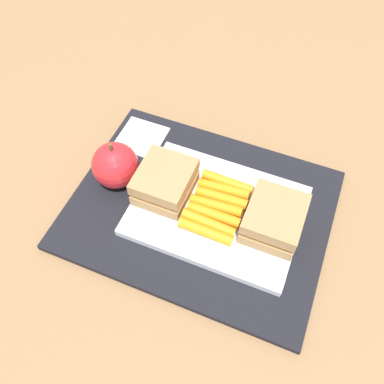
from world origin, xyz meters
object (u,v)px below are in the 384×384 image
apple (117,163)px  paper_napkin (141,138)px  sandwich_half_right (165,182)px  sandwich_half_left (274,219)px  food_tray (217,211)px  carrot_sticks_bundle (217,206)px

apple → paper_napkin: bearing=-86.8°
sandwich_half_right → apple: (0.08, -0.00, -0.00)m
sandwich_half_left → apple: 0.23m
apple → paper_napkin: 0.09m
food_tray → carrot_sticks_bundle: carrot_sticks_bundle is taller
carrot_sticks_bundle → paper_napkin: (0.16, -0.09, -0.02)m
sandwich_half_left → carrot_sticks_bundle: size_ratio=0.79×
sandwich_half_right → paper_napkin: bearing=-46.2°
carrot_sticks_bundle → sandwich_half_left: bearing=179.9°
sandwich_half_left → sandwich_half_right: bearing=0.0°
sandwich_half_left → sandwich_half_right: same height
sandwich_half_left → sandwich_half_right: 0.16m
food_tray → paper_napkin: bearing=-28.1°
food_tray → sandwich_half_right: (0.08, 0.00, 0.03)m
food_tray → carrot_sticks_bundle: 0.01m
carrot_sticks_bundle → food_tray: bearing=165.2°
food_tray → apple: bearing=-1.7°
sandwich_half_left → sandwich_half_right: size_ratio=1.00×
sandwich_half_right → carrot_sticks_bundle: bearing=-179.9°
apple → paper_napkin: apple is taller
sandwich_half_left → paper_napkin: sandwich_half_left is taller
carrot_sticks_bundle → sandwich_half_right: bearing=0.1°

